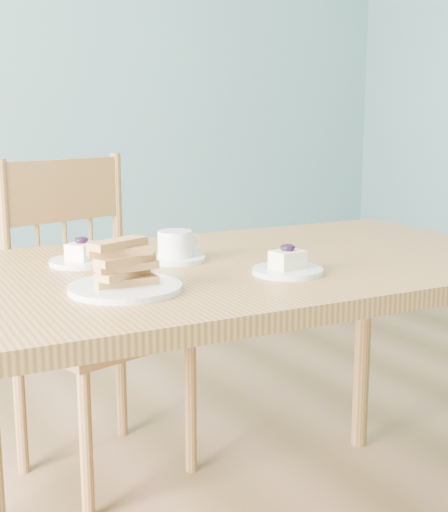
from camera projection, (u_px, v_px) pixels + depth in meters
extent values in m
cube|color=#A5773E|center=(241.00, 270.00, 1.74)|extent=(1.52, 0.93, 0.04)
cylinder|color=#A5773E|center=(363.00, 343.00, 2.44)|extent=(0.05, 0.05, 0.75)
cube|color=#A5773E|center=(103.00, 332.00, 2.23)|extent=(0.55, 0.54, 0.04)
cylinder|color=#A5773E|center=(86.00, 445.00, 2.01)|extent=(0.04, 0.04, 0.45)
cylinder|color=#A5773E|center=(191.00, 406.00, 2.28)|extent=(0.04, 0.04, 0.45)
cylinder|color=#A5773E|center=(20.00, 407.00, 2.27)|extent=(0.04, 0.04, 0.45)
cylinder|color=#A5773E|center=(121.00, 375.00, 2.54)|extent=(0.04, 0.04, 0.45)
cylinder|color=#A5773E|center=(5.00, 244.00, 2.17)|extent=(0.04, 0.04, 0.52)
cylinder|color=#A5773E|center=(117.00, 229.00, 2.45)|extent=(0.04, 0.04, 0.52)
cube|color=#A5773E|center=(63.00, 190.00, 2.28)|extent=(0.39, 0.12, 0.20)
cylinder|color=#A5773E|center=(39.00, 272.00, 2.26)|extent=(0.02, 0.02, 0.31)
cylinder|color=#A5773E|center=(66.00, 267.00, 2.33)|extent=(0.02, 0.02, 0.31)
cylinder|color=#A5773E|center=(92.00, 263.00, 2.40)|extent=(0.02, 0.02, 0.31)
cylinder|color=silver|center=(287.00, 271.00, 1.61)|extent=(0.16, 0.16, 0.01)
cube|color=#F9EBBF|center=(288.00, 260.00, 1.60)|extent=(0.08, 0.06, 0.04)
ellipsoid|color=black|center=(288.00, 247.00, 1.60)|extent=(0.03, 0.03, 0.02)
sphere|color=black|center=(290.00, 247.00, 1.60)|extent=(0.01, 0.01, 0.01)
sphere|color=black|center=(283.00, 248.00, 1.60)|extent=(0.01, 0.01, 0.01)
sphere|color=black|center=(291.00, 248.00, 1.59)|extent=(0.01, 0.01, 0.01)
cylinder|color=silver|center=(82.00, 261.00, 1.71)|extent=(0.16, 0.16, 0.01)
cube|color=#F9EBBF|center=(82.00, 251.00, 1.70)|extent=(0.09, 0.08, 0.04)
ellipsoid|color=black|center=(81.00, 240.00, 1.70)|extent=(0.03, 0.03, 0.02)
sphere|color=black|center=(85.00, 240.00, 1.71)|extent=(0.01, 0.01, 0.01)
sphere|color=black|center=(77.00, 240.00, 1.70)|extent=(0.01, 0.01, 0.01)
sphere|color=black|center=(84.00, 241.00, 1.69)|extent=(0.01, 0.01, 0.01)
cylinder|color=silver|center=(175.00, 259.00, 1.75)|extent=(0.15, 0.15, 0.01)
cylinder|color=silver|center=(175.00, 244.00, 1.74)|extent=(0.10, 0.10, 0.06)
cylinder|color=#9C7245|center=(175.00, 233.00, 1.73)|extent=(0.07, 0.07, 0.00)
torus|color=silver|center=(192.00, 243.00, 1.75)|extent=(0.05, 0.02, 0.05)
cylinder|color=silver|center=(125.00, 288.00, 1.45)|extent=(0.23, 0.23, 0.01)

